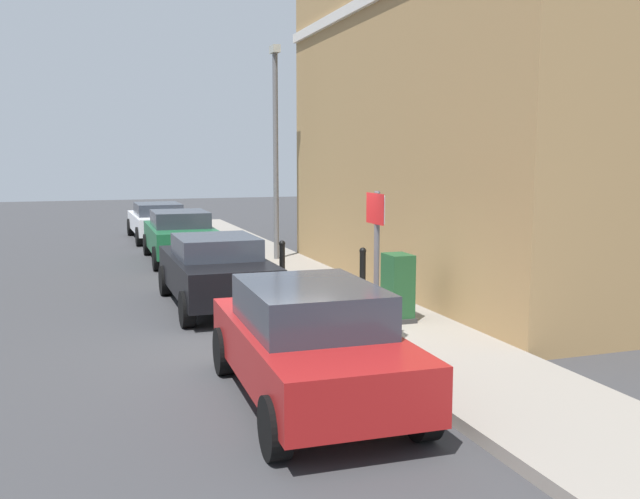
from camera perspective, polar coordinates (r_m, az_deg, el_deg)
The scene contains 12 objects.
ground at distance 11.03m, azimuth -3.65°, elevation -7.88°, with size 80.00×80.00×0.00m, color #38383A.
sidewalk at distance 17.22m, azimuth -2.29°, elevation -2.02°, with size 2.24×30.00×0.15m, color gray.
corner_building at distance 17.00m, azimuth 16.35°, elevation 12.46°, with size 7.54×11.19×8.96m.
car_red at distance 8.41m, azimuth -0.83°, elevation -7.47°, with size 1.88×3.99×1.44m.
car_black at distance 13.87m, azimuth -8.47°, elevation -1.64°, with size 1.83×4.13×1.41m.
car_green at distance 20.16m, azimuth -11.30°, elevation 1.17°, with size 1.85×4.21×1.42m.
car_white at distance 25.59m, azimuth -13.07°, elevation 2.34°, with size 1.87×4.49×1.32m.
utility_cabinet at distance 12.02m, azimuth 6.34°, elevation -3.29°, with size 0.46×0.61×1.15m.
bollard_near_cabinet at distance 13.68m, azimuth 3.49°, elevation -1.84°, with size 0.14×0.14×1.04m.
bollard_far_kerb at distance 14.82m, azimuth -3.09°, elevation -1.11°, with size 0.14×0.14×1.04m.
street_sign at distance 10.07m, azimuth 4.58°, elevation 0.28°, with size 0.08×0.60×2.30m.
lamppost at distance 19.17m, azimuth -3.63°, elevation 8.63°, with size 0.20×0.44×5.72m.
Camera 1 is at (-2.81, -10.26, 2.93)m, focal length 39.36 mm.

